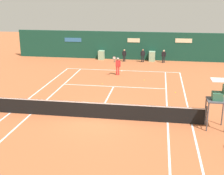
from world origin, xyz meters
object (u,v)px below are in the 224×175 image
ball_kid_centre_post (143,55)px  ball_kid_right_post (164,55)px  ball_kid_left_post (124,55)px  tennis_ball_near_service_line (102,84)px  tennis_ball_by_sideline (144,80)px  umpire_chair (217,98)px  player_on_baseline (118,65)px  tennis_ball_mid_court (175,92)px

ball_kid_centre_post → ball_kid_right_post: bearing=172.7°
ball_kid_left_post → ball_kid_centre_post: bearing=-171.6°
tennis_ball_near_service_line → tennis_ball_by_sideline: (3.23, 1.71, 0.00)m
umpire_chair → tennis_ball_near_service_line: 10.46m
ball_kid_left_post → player_on_baseline: bearing=99.4°
ball_kid_right_post → tennis_ball_near_service_line: ball_kid_right_post is taller
player_on_baseline → ball_kid_left_post: 5.83m
ball_kid_left_post → tennis_ball_by_sideline: 7.69m
player_on_baseline → tennis_ball_near_service_line: 3.33m
umpire_chair → tennis_ball_near_service_line: size_ratio=39.12×
ball_kid_centre_post → tennis_ball_near_service_line: size_ratio=20.31×
ball_kid_left_post → tennis_ball_mid_court: 11.40m
tennis_ball_mid_court → ball_kid_right_post: bearing=94.5°
umpire_chair → ball_kid_right_post: size_ratio=1.97×
tennis_ball_by_sideline → ball_kid_right_post: bearing=77.6°
umpire_chair → tennis_ball_by_sideline: umpire_chair is taller
tennis_ball_by_sideline → player_on_baseline: bearing=150.1°
player_on_baseline → ball_kid_left_post: size_ratio=1.37×
ball_kid_centre_post → tennis_ball_mid_court: ball_kid_centre_post is taller
ball_kid_right_post → tennis_ball_by_sideline: ball_kid_right_post is taller
player_on_baseline → ball_kid_centre_post: bearing=-105.8°
ball_kid_right_post → tennis_ball_mid_court: size_ratio=19.87×
ball_kid_left_post → tennis_ball_near_service_line: size_ratio=19.12×
player_on_baseline → ball_kid_centre_post: size_ratio=1.29×
player_on_baseline → ball_kid_left_post: bearing=-87.1°
player_on_baseline → tennis_ball_mid_court: player_on_baseline is taller
ball_kid_left_post → tennis_ball_near_service_line: (-0.70, -8.93, -0.71)m
player_on_baseline → tennis_ball_mid_court: 6.62m
umpire_chair → tennis_ball_mid_court: 6.36m
ball_kid_right_post → tennis_ball_mid_court: 10.31m
umpire_chair → tennis_ball_by_sideline: (-4.18, 8.90, -1.67)m
ball_kid_centre_post → tennis_ball_near_service_line: 9.35m
tennis_ball_mid_court → umpire_chair: bearing=-73.2°
ball_kid_right_post → ball_kid_centre_post: bearing=10.4°
tennis_ball_mid_court → player_on_baseline: bearing=137.6°
tennis_ball_mid_court → tennis_ball_by_sideline: size_ratio=1.00×
ball_kid_left_post → tennis_ball_mid_court: bearing=124.1°
umpire_chair → tennis_ball_near_service_line: umpire_chair is taller
tennis_ball_mid_court → ball_kid_left_post: bearing=115.7°
ball_kid_left_post → tennis_ball_near_service_line: 8.99m
ball_kid_left_post → tennis_ball_near_service_line: ball_kid_left_post is taller
ball_kid_left_post → tennis_ball_by_sideline: (2.54, -7.22, -0.71)m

